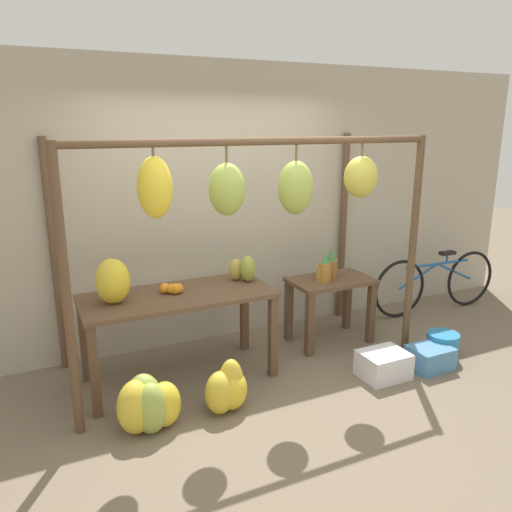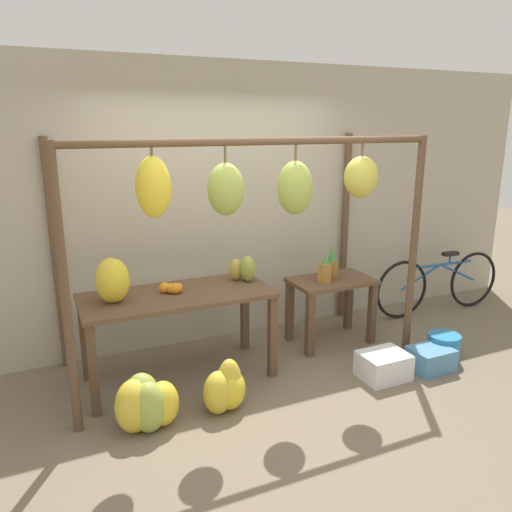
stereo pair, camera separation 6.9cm
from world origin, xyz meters
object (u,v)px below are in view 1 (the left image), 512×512
Objects in this scene: pineapple_cluster at (327,268)px; fruit_crate_purple at (430,358)px; banana_pile_on_table at (113,281)px; banana_pile_ground_right at (227,388)px; orange_pile at (173,288)px; fruit_crate_white at (383,365)px; blue_bucket at (442,346)px; parked_bicycle at (436,282)px; banana_pile_ground_left at (147,405)px; papaya_pile at (243,269)px.

fruit_crate_purple is at bearing -57.94° from pineapple_cluster.
banana_pile_on_table reaches higher than banana_pile_ground_right.
banana_pile_ground_right is at bearing -72.14° from orange_pile.
banana_pile_on_table is at bearing -177.32° from pineapple_cluster.
fruit_crate_white is at bearing -85.12° from pineapple_cluster.
banana_pile_ground_right is 1.11× the size of fruit_crate_white.
banana_pile_on_table reaches higher than pineapple_cluster.
blue_bucket is 1.34m from parked_bicycle.
banana_pile_ground_left is at bearing -82.92° from banana_pile_on_table.
banana_pile_ground_right is (-1.39, -0.74, -0.62)m from pineapple_cluster.
banana_pile_on_table is 3.13m from blue_bucket.
banana_pile_on_table is 0.64× the size of banana_pile_ground_left.
banana_pile_on_table is 1.01m from banana_pile_ground_left.
banana_pile_ground_left reaches higher than banana_pile_ground_right.
banana_pile_on_table is at bearing 138.11° from banana_pile_ground_right.
pineapple_cluster is 1.33m from blue_bucket.
pineapple_cluster is 0.75× the size of fruit_crate_white.
banana_pile_ground_left reaches higher than blue_bucket.
orange_pile reaches higher than banana_pile_ground_right.
blue_bucket is (0.83, -0.80, -0.67)m from pineapple_cluster.
pineapple_cluster is at bearing 2.68° from banana_pile_on_table.
banana_pile_on_table is 0.81× the size of banana_pile_ground_right.
orange_pile is 0.69m from papaya_pile.
parked_bicycle reaches higher than blue_bucket.
fruit_crate_white is (1.67, -0.78, -0.72)m from orange_pile.
banana_pile_ground_right is (0.63, 0.01, -0.02)m from banana_pile_ground_left.
banana_pile_ground_right reaches higher than blue_bucket.
pineapple_cluster is 2.24m from banana_pile_ground_left.
banana_pile_ground_left is 1.41× the size of fruit_crate_white.
papaya_pile reaches higher than orange_pile.
banana_pile_on_table reaches higher than orange_pile.
parked_bicycle is (3.80, 0.29, -0.62)m from banana_pile_on_table.
pineapple_cluster is 1.28m from fruit_crate_purple.
fruit_crate_white is 0.50m from fruit_crate_purple.
orange_pile reaches higher than fruit_crate_white.
blue_bucket is at bearing -1.66° from banana_pile_ground_right.
papaya_pile reaches higher than pineapple_cluster.
blue_bucket is at bearing -16.76° from orange_pile.
papaya_pile is at bearing -175.70° from parked_bicycle.
parked_bicycle is (1.70, 0.19, -0.44)m from pineapple_cluster.
banana_pile_on_table is 2.46m from fruit_crate_white.
orange_pile is 0.96m from banana_pile_ground_right.
fruit_crate_purple is (2.17, -0.84, -0.73)m from orange_pile.
papaya_pile reaches higher than blue_bucket.
banana_pile_ground_left is (-2.02, -0.74, -0.60)m from pineapple_cluster.
banana_pile_on_table is 1.20× the size of pineapple_cluster.
pineapple_cluster is at bearing -173.61° from parked_bicycle.
banana_pile_on_table reaches higher than fruit_crate_white.
blue_bucket is 0.81× the size of fruit_crate_purple.
orange_pile is at bearing -177.41° from pineapple_cluster.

